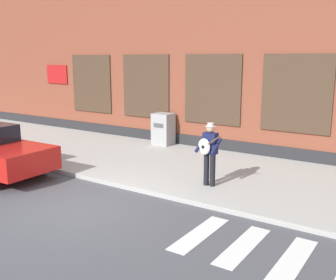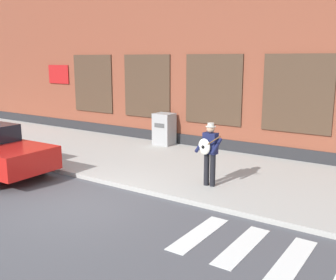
{
  "view_description": "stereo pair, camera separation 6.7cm",
  "coord_description": "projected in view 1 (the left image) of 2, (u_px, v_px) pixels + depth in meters",
  "views": [
    {
      "loc": [
        6.81,
        -6.32,
        3.54
      ],
      "look_at": [
        1.34,
        1.87,
        1.48
      ],
      "focal_mm": 42.0,
      "sensor_mm": 36.0,
      "label": 1
    },
    {
      "loc": [
        6.87,
        -6.28,
        3.54
      ],
      "look_at": [
        1.34,
        1.87,
        1.48
      ],
      "focal_mm": 42.0,
      "sensor_mm": 36.0,
      "label": 2
    }
  ],
  "objects": [
    {
      "name": "ground_plane",
      "position": [
        80.0,
        206.0,
        9.57
      ],
      "size": [
        160.0,
        160.0,
        0.0
      ],
      "primitive_type": "plane",
      "color": "#4C4C51"
    },
    {
      "name": "sidewalk",
      "position": [
        174.0,
        165.0,
        13.0
      ],
      "size": [
        28.0,
        5.31,
        0.13
      ],
      "color": "#ADAAA3",
      "rests_on": "ground"
    },
    {
      "name": "building_backdrop",
      "position": [
        236.0,
        58.0,
        16.07
      ],
      "size": [
        28.0,
        4.06,
        7.07
      ],
      "color": "brown",
      "rests_on": "ground"
    },
    {
      "name": "crosswalk",
      "position": [
        321.0,
        268.0,
        6.76
      ],
      "size": [
        5.2,
        1.9,
        0.01
      ],
      "color": "silver",
      "rests_on": "ground"
    },
    {
      "name": "busker",
      "position": [
        209.0,
        150.0,
        10.51
      ],
      "size": [
        0.71,
        0.54,
        1.73
      ],
      "color": "black",
      "rests_on": "sidewalk"
    },
    {
      "name": "utility_box",
      "position": [
        163.0,
        129.0,
        15.71
      ],
      "size": [
        0.75,
        0.68,
        1.26
      ],
      "color": "#9E9E9E",
      "rests_on": "sidewalk"
    }
  ]
}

